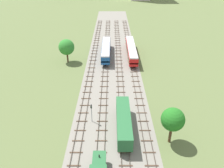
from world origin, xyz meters
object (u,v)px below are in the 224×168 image
signal_post_nearest (91,111)px  freight_boxcar_centre_left_near (123,121)px  passenger_coach_centre_mid (131,50)px  diesel_railcar_left_midfar (106,49)px

signal_post_nearest → freight_boxcar_centre_left_near: bearing=-22.9°
freight_boxcar_centre_left_near → passenger_coach_centre_mid: passenger_coach_centre_mid is taller
freight_boxcar_centre_left_near → diesel_railcar_left_midfar: diesel_railcar_left_midfar is taller
diesel_railcar_left_midfar → signal_post_nearest: bearing=-93.5°
freight_boxcar_centre_left_near → signal_post_nearest: (-6.77, 2.85, 0.53)m
passenger_coach_centre_mid → signal_post_nearest: size_ratio=4.76×
freight_boxcar_centre_left_near → signal_post_nearest: bearing=157.1°
diesel_railcar_left_midfar → freight_boxcar_centre_left_near: bearing=-83.5°
freight_boxcar_centre_left_near → diesel_railcar_left_midfar: size_ratio=0.68×
diesel_railcar_left_midfar → passenger_coach_centre_mid: bearing=-2.6°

